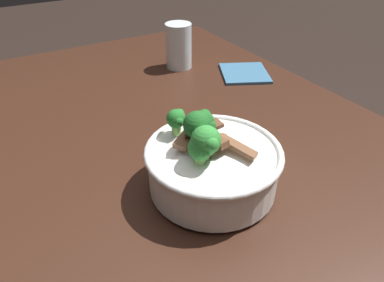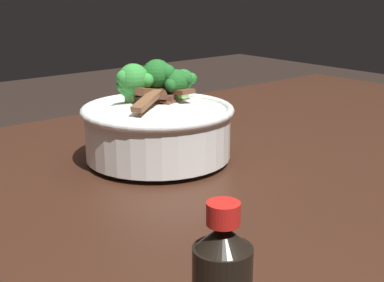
{
  "view_description": "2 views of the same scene",
  "coord_description": "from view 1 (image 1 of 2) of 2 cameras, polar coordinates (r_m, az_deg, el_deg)",
  "views": [
    {
      "loc": [
        0.5,
        -0.35,
        1.18
      ],
      "look_at": [
        0.06,
        -0.08,
        0.83
      ],
      "focal_mm": 32.94,
      "sensor_mm": 36.0,
      "label": 1
    },
    {
      "loc": [
        0.6,
        0.6,
        1.02
      ],
      "look_at": [
        0.06,
        -0.05,
        0.78
      ],
      "focal_mm": 51.47,
      "sensor_mm": 36.0,
      "label": 2
    }
  ],
  "objects": [
    {
      "name": "folded_napkin",
      "position": [
        1.09,
        8.5,
        10.81
      ],
      "size": [
        0.19,
        0.19,
        0.01
      ],
      "primitive_type": "cube",
      "rotation": [
        0.0,
        0.0,
        -0.46
      ],
      "color": "#386689",
      "rests_on": "dining_table"
    },
    {
      "name": "drinking_glass",
      "position": [
        1.11,
        -2.16,
        14.64
      ],
      "size": [
        0.08,
        0.08,
        0.13
      ],
      "color": "white",
      "rests_on": "dining_table"
    },
    {
      "name": "rice_bowl",
      "position": [
        0.61,
        3.26,
        -3.32
      ],
      "size": [
        0.24,
        0.24,
        0.16
      ],
      "color": "white",
      "rests_on": "dining_table"
    },
    {
      "name": "dining_table",
      "position": [
        0.81,
        2.85,
        -6.91
      ],
      "size": [
        1.53,
        0.86,
        0.75
      ],
      "color": "#381E14",
      "rests_on": "ground"
    }
  ]
}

